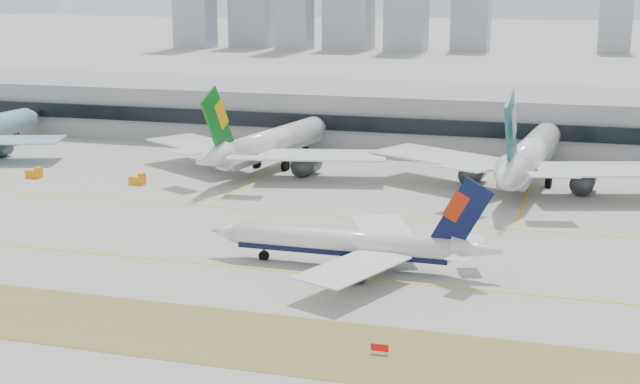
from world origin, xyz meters
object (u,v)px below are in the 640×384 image
(widebody_cathay, at_px, (529,157))
(terminal, at_px, (404,115))
(widebody_eva, at_px, (268,145))
(taxiing_airliner, at_px, (353,244))

(widebody_cathay, height_order, terminal, widebody_cathay)
(widebody_eva, relative_size, widebody_cathay, 0.90)
(widebody_cathay, distance_m, terminal, 61.45)
(taxiing_airliner, xyz_separation_m, widebody_eva, (-38.12, 67.37, 2.24))
(taxiing_airliner, xyz_separation_m, terminal, (-14.59, 115.07, 3.64))
(widebody_cathay, relative_size, terminal, 0.25)
(taxiing_airliner, bearing_deg, widebody_cathay, -109.03)
(widebody_cathay, xyz_separation_m, terminal, (-37.52, 48.67, 0.80))
(taxiing_airliner, height_order, terminal, taxiing_airliner)
(taxiing_airliner, distance_m, terminal, 116.04)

